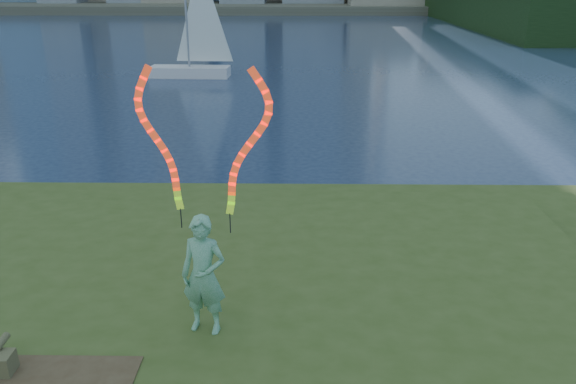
{
  "coord_description": "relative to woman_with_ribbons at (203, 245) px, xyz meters",
  "views": [
    {
      "loc": [
        1.5,
        -8.06,
        5.77
      ],
      "look_at": [
        1.36,
        1.0,
        2.21
      ],
      "focal_mm": 35.0,
      "sensor_mm": 36.0,
      "label": 1
    }
  ],
  "objects": [
    {
      "name": "ground",
      "position": [
        -0.19,
        1.0,
        -2.19
      ],
      "size": [
        320.0,
        320.0,
        0.0
      ],
      "primitive_type": "plane",
      "color": "#1B2944",
      "rests_on": "ground"
    },
    {
      "name": "far_shore",
      "position": [
        -0.19,
        96.0,
        -1.59
      ],
      "size": [
        320.0,
        40.0,
        1.2
      ],
      "primitive_type": "cube",
      "color": "#4C4738",
      "rests_on": "ground"
    },
    {
      "name": "woman_with_ribbons",
      "position": [
        0.0,
        0.0,
        0.0
      ],
      "size": [
        2.08,
        0.64,
        4.19
      ],
      "rotation": [
        0.0,
        0.0,
        -0.22
      ],
      "color": "#1E7F43",
      "rests_on": "grassy_knoll"
    },
    {
      "name": "sailboat",
      "position": [
        -4.74,
        26.17,
        -0.91
      ],
      "size": [
        4.95,
        1.69,
        7.47
      ],
      "rotation": [
        0.0,
        0.0,
        -0.05
      ],
      "color": "silver",
      "rests_on": "ground"
    }
  ]
}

